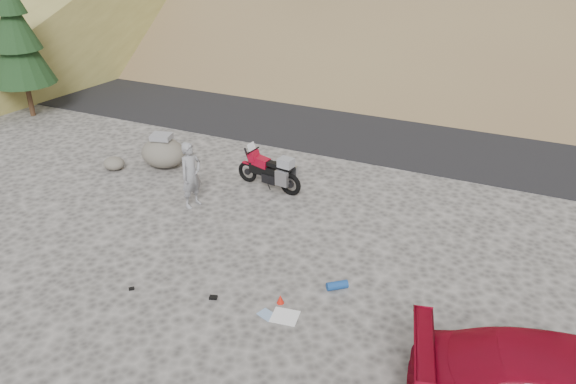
# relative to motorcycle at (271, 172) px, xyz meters

# --- Properties ---
(ground) EXTENTS (140.00, 140.00, 0.00)m
(ground) POSITION_rel_motorcycle_xyz_m (0.34, -2.81, -0.52)
(ground) COLOR #474441
(ground) RESTS_ON ground
(road) EXTENTS (120.00, 7.00, 0.05)m
(road) POSITION_rel_motorcycle_xyz_m (0.34, 6.19, -0.52)
(road) COLOR black
(road) RESTS_ON ground
(conifer_verge) EXTENTS (2.20, 2.20, 5.04)m
(conifer_verge) POSITION_rel_motorcycle_xyz_m (-10.66, 1.69, 2.37)
(conifer_verge) COLOR #372514
(conifer_verge) RESTS_ON ground
(motorcycle) EXTENTS (2.06, 0.77, 1.23)m
(motorcycle) POSITION_rel_motorcycle_xyz_m (0.00, 0.00, 0.00)
(motorcycle) COLOR black
(motorcycle) RESTS_ON ground
(man) EXTENTS (0.57, 0.73, 1.76)m
(man) POSITION_rel_motorcycle_xyz_m (-1.44, -1.70, -0.52)
(man) COLOR gray
(man) RESTS_ON ground
(boulder) EXTENTS (1.35, 1.15, 1.05)m
(boulder) POSITION_rel_motorcycle_xyz_m (-3.58, -0.00, -0.07)
(boulder) COLOR #5E5951
(boulder) RESTS_ON ground
(small_rock) EXTENTS (0.70, 0.64, 0.38)m
(small_rock) POSITION_rel_motorcycle_xyz_m (-4.79, -0.79, -0.34)
(small_rock) COLOR #5E5951
(small_rock) RESTS_ON ground
(gear_white_cloth) EXTENTS (0.57, 0.52, 0.02)m
(gear_white_cloth) POSITION_rel_motorcycle_xyz_m (2.59, -4.73, -0.52)
(gear_white_cloth) COLOR white
(gear_white_cloth) RESTS_ON ground
(gear_blue_mat) EXTENTS (0.45, 0.41, 0.18)m
(gear_blue_mat) POSITION_rel_motorcycle_xyz_m (3.20, -3.50, -0.44)
(gear_blue_mat) COLOR navy
(gear_blue_mat) RESTS_ON ground
(gear_funnel) EXTENTS (0.19, 0.19, 0.19)m
(gear_funnel) POSITION_rel_motorcycle_xyz_m (2.33, -4.39, -0.43)
(gear_funnel) COLOR red
(gear_funnel) RESTS_ON ground
(gear_glove_a) EXTENTS (0.19, 0.16, 0.05)m
(gear_glove_a) POSITION_rel_motorcycle_xyz_m (1.05, -4.82, -0.50)
(gear_glove_a) COLOR black
(gear_glove_a) RESTS_ON ground
(gear_glove_b) EXTENTS (0.13, 0.13, 0.04)m
(gear_glove_b) POSITION_rel_motorcycle_xyz_m (-0.64, -5.27, -0.51)
(gear_glove_b) COLOR black
(gear_glove_b) RESTS_ON ground
(gear_blue_cloth) EXTENTS (0.40, 0.35, 0.01)m
(gear_blue_cloth) POSITION_rel_motorcycle_xyz_m (2.25, -4.83, -0.52)
(gear_blue_cloth) COLOR #7E9EC3
(gear_blue_cloth) RESTS_ON ground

